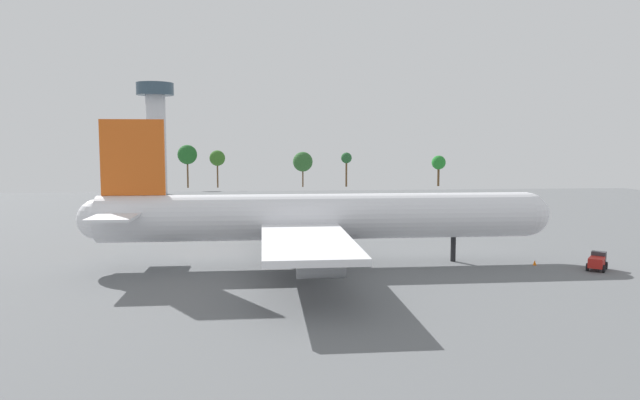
# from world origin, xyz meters

# --- Properties ---
(ground_plane) EXTENTS (252.43, 252.43, 0.00)m
(ground_plane) POSITION_xyz_m (0.00, 0.00, 0.00)
(ground_plane) COLOR slate
(cargo_airplane) EXTENTS (63.11, 53.09, 19.23)m
(cargo_airplane) POSITION_xyz_m (-0.29, 0.00, 6.33)
(cargo_airplane) COLOR silver
(cargo_airplane) RESTS_ON ground_plane
(fuel_truck) EXTENTS (3.74, 3.95, 2.21)m
(fuel_truck) POSITION_xyz_m (34.97, -7.26, 1.12)
(fuel_truck) COLOR #333338
(fuel_truck) RESTS_ON ground_plane
(safety_cone_nose) EXTENTS (0.47, 0.47, 0.68)m
(safety_cone_nose) POSITION_xyz_m (28.40, -3.64, 0.34)
(safety_cone_nose) COLOR orange
(safety_cone_nose) RESTS_ON ground_plane
(control_tower) EXTENTS (11.75, 11.75, 35.75)m
(control_tower) POSITION_xyz_m (-41.56, 116.20, 21.40)
(control_tower) COLOR silver
(control_tower) RESTS_ON ground_plane
(tree_line_backdrop) EXTENTS (102.36, 7.52, 16.02)m
(tree_line_backdrop) POSITION_xyz_m (-2.54, 143.84, 10.64)
(tree_line_backdrop) COLOR #51381E
(tree_line_backdrop) RESTS_ON ground_plane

